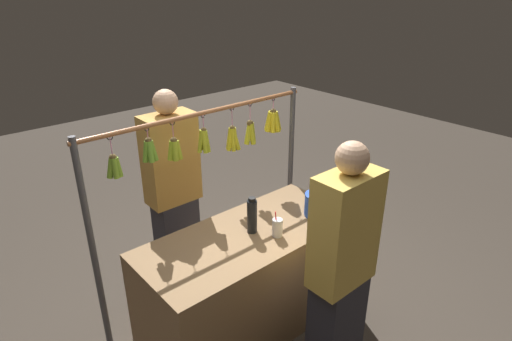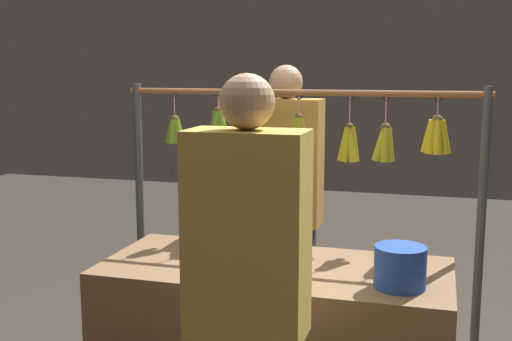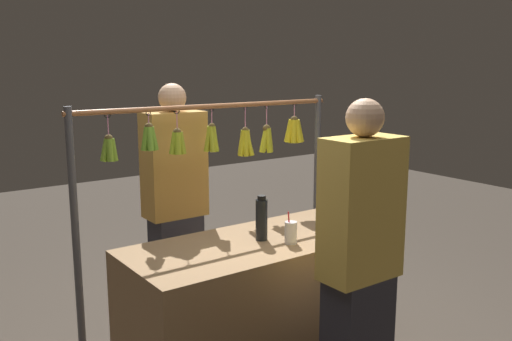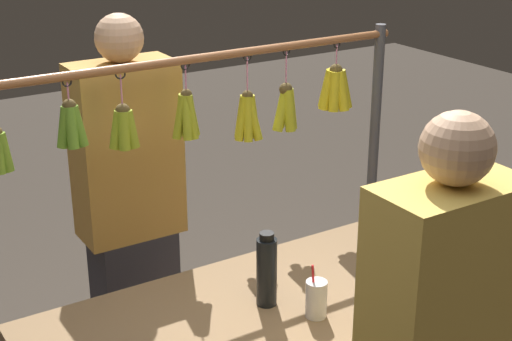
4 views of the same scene
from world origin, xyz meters
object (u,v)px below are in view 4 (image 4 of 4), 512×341
blue_bucket (412,260)px  vendor_person (131,225)px  drink_cup (316,299)px  water_bottle (266,270)px

blue_bucket → vendor_person: size_ratio=0.12×
blue_bucket → drink_cup: 0.43m
vendor_person → drink_cup: bearing=106.4°
water_bottle → vendor_person: (0.17, -0.76, -0.09)m
water_bottle → vendor_person: vendor_person is taller
drink_cup → blue_bucket: bearing=-179.3°
blue_bucket → water_bottle: bearing=-16.2°
blue_bucket → drink_cup: size_ratio=1.11×
water_bottle → drink_cup: bearing=121.6°
vendor_person → water_bottle: bearing=102.8°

